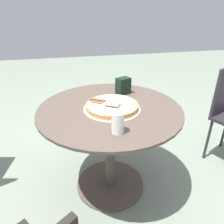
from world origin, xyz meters
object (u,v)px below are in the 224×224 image
Objects in this scene: napkin_dispenser at (123,86)px; pizza_server at (104,101)px; patio_table at (110,132)px; pizza_on_tray at (112,106)px; drinking_cup at (118,123)px.

pizza_server is at bearing -150.74° from napkin_dispenser.
patio_table is 4.83× the size of pizza_server.
pizza_on_tray is 3.00× the size of napkin_dispenser.
napkin_dispenser is (-0.15, -0.25, 0.05)m from pizza_on_tray.
pizza_server is at bearing -86.81° from drinking_cup.
patio_table is at bearing -152.53° from pizza_server.
drinking_cup is at bearing 85.50° from patio_table.
drinking_cup is (0.04, 0.29, 0.04)m from pizza_on_tray.
napkin_dispenser reaches higher than patio_table.
patio_table is 8.19× the size of drinking_cup.
drinking_cup is at bearing -130.43° from napkin_dispenser.
drinking_cup is (-0.02, 0.30, 0.00)m from pizza_server.
napkin_dispenser is at bearing -108.53° from drinking_cup.
patio_table is at bearing -146.81° from napkin_dispenser.
drinking_cup reaches higher than pizza_on_tray.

